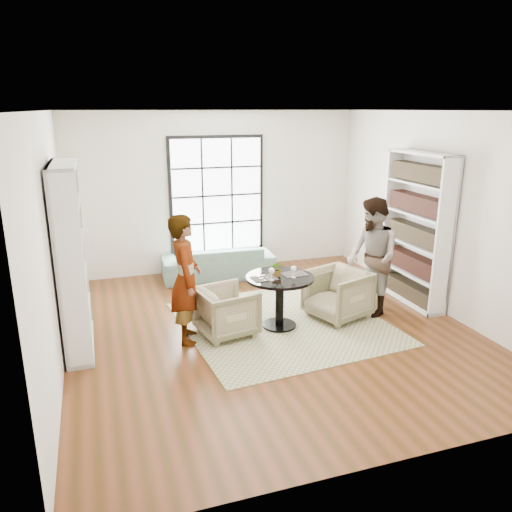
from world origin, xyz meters
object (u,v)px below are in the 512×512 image
object	(u,v)px
person_right	(372,257)
flower_centerpiece	(278,269)
armchair_left	(227,311)
armchair_right	(337,294)
person_left	(186,279)
sofa	(218,262)
wine_glass_right	(294,269)
pedestal_table	(280,291)
wine_glass_left	(272,271)

from	to	relation	value
person_right	flower_centerpiece	bearing A→B (deg)	-85.34
armchair_left	flower_centerpiece	size ratio (longest dim) A/B	3.37
armchair_right	person_left	xyz separation A→B (m)	(-2.27, -0.05, 0.50)
sofa	armchair_right	distance (m)	2.68
person_right	wine_glass_right	xyz separation A→B (m)	(-1.33, -0.16, -0.00)
armchair_left	armchair_right	bearing A→B (deg)	-99.40
armchair_right	flower_centerpiece	xyz separation A→B (m)	(-0.97, -0.03, 0.51)
person_right	pedestal_table	bearing A→B (deg)	-84.33
sofa	person_right	world-z (taller)	person_right
person_right	wine_glass_left	size ratio (longest dim) A/B	9.84
flower_centerpiece	armchair_right	bearing A→B (deg)	1.50
person_right	wine_glass_right	world-z (taller)	person_right
armchair_right	wine_glass_right	bearing A→B (deg)	-97.35
pedestal_table	wine_glass_right	bearing A→B (deg)	-33.37
armchair_left	wine_glass_left	size ratio (longest dim) A/B	4.13
sofa	person_left	world-z (taller)	person_left
sofa	wine_glass_left	world-z (taller)	wine_glass_left
wine_glass_left	flower_centerpiece	xyz separation A→B (m)	(0.14, 0.14, -0.02)
armchair_left	armchair_right	size ratio (longest dim) A/B	0.93
pedestal_table	wine_glass_right	xyz separation A→B (m)	(0.16, -0.11, 0.33)
sofa	person_left	size ratio (longest dim) A/B	1.17
wine_glass_right	person_right	bearing A→B (deg)	6.78
armchair_left	sofa	bearing A→B (deg)	-22.50
pedestal_table	wine_glass_right	distance (m)	0.39
wine_glass_left	flower_centerpiece	world-z (taller)	flower_centerpiece
wine_glass_left	wine_glass_right	size ratio (longest dim) A/B	1.06
flower_centerpiece	person_right	bearing A→B (deg)	0.96
armchair_left	person_right	size ratio (longest dim) A/B	0.42
pedestal_table	wine_glass_left	xyz separation A→B (m)	(-0.17, -0.12, 0.34)
pedestal_table	armchair_right	size ratio (longest dim) A/B	1.18
sofa	flower_centerpiece	world-z (taller)	flower_centerpiece
wine_glass_right	sofa	bearing A→B (deg)	100.10
armchair_left	wine_glass_left	distance (m)	0.83
sofa	wine_glass_right	size ratio (longest dim) A/B	11.85
sofa	armchair_left	distance (m)	2.48
pedestal_table	flower_centerpiece	world-z (taller)	flower_centerpiece
armchair_right	flower_centerpiece	size ratio (longest dim) A/B	3.64
pedestal_table	armchair_left	size ratio (longest dim) A/B	1.28
armchair_left	flower_centerpiece	world-z (taller)	flower_centerpiece
sofa	armchair_right	size ratio (longest dim) A/B	2.51
armchair_left	person_right	xyz separation A→B (m)	(2.27, 0.05, 0.55)
sofa	wine_glass_right	xyz separation A→B (m)	(0.45, -2.54, 0.59)
armchair_right	armchair_left	bearing A→B (deg)	-107.09
pedestal_table	armchair_right	bearing A→B (deg)	3.11
sofa	wine_glass_left	bearing A→B (deg)	95.82
wine_glass_left	wine_glass_right	world-z (taller)	wine_glass_left
armchair_left	person_left	xyz separation A→B (m)	(-0.55, 0.00, 0.53)
pedestal_table	armchair_right	xyz separation A→B (m)	(0.94, 0.05, -0.19)
person_left	person_right	size ratio (longest dim) A/B	0.97
pedestal_table	person_left	bearing A→B (deg)	-180.00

